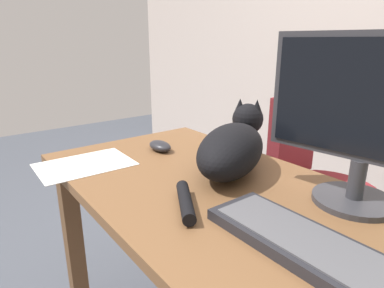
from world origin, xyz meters
TOP-DOWN VIEW (x-y plane):
  - desk at (0.00, 0.00)m, footprint 1.33×0.64m
  - office_chair at (-0.20, 0.72)m, footprint 0.48×0.48m
  - monitor at (0.20, 0.21)m, footprint 0.48×0.20m
  - keyboard at (0.26, -0.06)m, footprint 0.44×0.15m
  - cat at (-0.14, 0.12)m, footprint 0.35×0.54m
  - computer_mouse at (-0.44, 0.04)m, footprint 0.11×0.06m
  - paper_sheet at (-0.47, -0.23)m, footprint 0.22×0.30m

SIDE VIEW (x-z plane):
  - office_chair at x=-0.20m, z-range -0.06..0.85m
  - desk at x=0.00m, z-range 0.25..1.01m
  - paper_sheet at x=-0.47m, z-range 0.75..0.76m
  - keyboard at x=0.26m, z-range 0.75..0.78m
  - computer_mouse at x=-0.44m, z-range 0.75..0.79m
  - cat at x=-0.14m, z-range 0.74..0.93m
  - monitor at x=0.20m, z-range 0.77..1.19m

